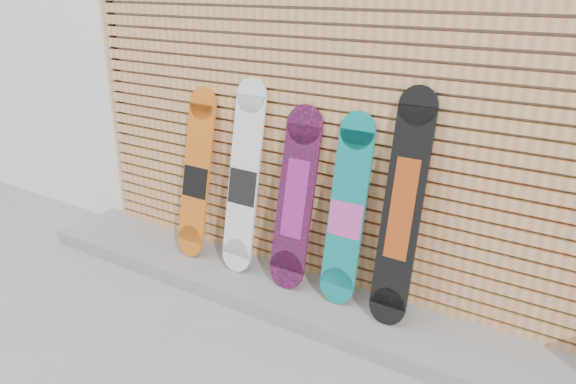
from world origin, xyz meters
name	(u,v)px	position (x,y,z in m)	size (l,w,h in m)	color
ground	(248,350)	(0.00, 0.00, 0.00)	(80.00, 80.00, 0.00)	gray
building	(494,33)	(0.50, 3.50, 1.80)	(12.00, 5.00, 3.60)	silver
concrete_step	(285,291)	(-0.15, 0.68, 0.06)	(4.60, 0.70, 0.12)	slate
slat_wall	(306,138)	(-0.15, 0.97, 1.21)	(4.26, 0.08, 2.29)	tan
snowboard_0	(196,175)	(-1.08, 0.78, 0.80)	(0.27, 0.33, 1.39)	#C35C14
snowboard_1	(244,179)	(-0.60, 0.78, 0.86)	(0.27, 0.33, 1.51)	silver
snowboard_2	(296,199)	(-0.12, 0.78, 0.80)	(0.29, 0.33, 1.36)	black
snowboard_3	(347,211)	(0.30, 0.79, 0.79)	(0.27, 0.31, 1.36)	#0B706D
snowboard_4	(402,209)	(0.71, 0.77, 0.91)	(0.26, 0.35, 1.58)	black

